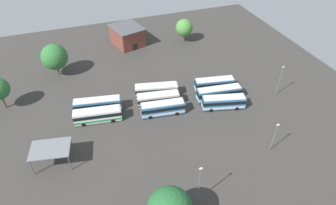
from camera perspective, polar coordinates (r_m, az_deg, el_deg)
The scene contains 16 objects.
ground_plane at distance 73.22m, azimuth -1.70°, elevation -0.35°, with size 108.28×108.28×0.00m, color #383533.
bus_row0_slot0 at distance 78.02m, azimuth 9.16°, elevation 3.64°, with size 10.72×4.38×3.45m.
bus_row0_slot1 at distance 75.01m, azimuth 10.06°, elevation 1.86°, with size 11.70×3.94×3.45m.
bus_row0_slot2 at distance 72.29m, azimuth 10.95°, elevation 0.07°, with size 10.88×5.02×3.45m.
bus_row1_slot0 at distance 74.97m, azimuth -2.32°, elevation 2.51°, with size 11.30×4.86×3.45m.
bus_row1_slot1 at distance 71.98m, azimuth -1.96°, elevation 0.70°, with size 10.75×4.19×3.45m.
bus_row1_slot2 at distance 69.24m, azimuth -1.06°, elevation -1.12°, with size 10.83×3.90×3.45m.
bus_row2_slot1 at distance 72.32m, azimuth -13.79°, elevation -0.41°, with size 11.75×4.53×3.45m.
bus_row2_slot2 at distance 69.33m, azimuth -13.77°, elevation -2.44°, with size 11.27×4.12×3.45m.
depot_building at distance 99.44m, azimuth -8.08°, elevation 13.01°, with size 11.29×12.53×6.26m.
maintenance_shelter at distance 61.51m, azimuth -22.33°, elevation -8.58°, with size 8.48×6.59×4.28m.
lamp_post_far_corner at distance 51.21m, azimuth 6.21°, elevation -15.69°, with size 0.56×0.28×9.21m.
lamp_post_by_building at distance 63.03m, azimuth 20.32°, elevation -6.32°, with size 0.56×0.28×7.52m.
lamp_post_mid_lot at distance 79.09m, azimuth 21.28°, elevation 4.28°, with size 0.56×0.28×8.57m.
tree_south_edge at distance 86.96m, azimuth -21.58°, elevation 8.41°, with size 7.26×7.26×9.46m.
tree_west_edge at distance 99.53m, azimuth 3.24°, elevation 14.59°, with size 5.74×5.74×7.95m.
Camera 1 is at (16.50, 53.76, 46.89)m, focal length 30.73 mm.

